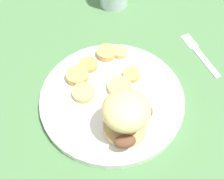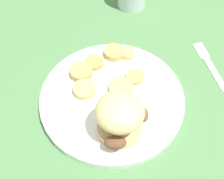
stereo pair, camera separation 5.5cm
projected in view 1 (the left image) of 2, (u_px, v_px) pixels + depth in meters
The scene contains 11 objects.
ground_plane at pixel (112, 102), 0.68m from camera, with size 4.00×4.00×0.00m, color #4C7A47.
dinner_plate at pixel (112, 99), 0.67m from camera, with size 0.31×0.31×0.02m.
sandwich at pixel (126, 115), 0.58m from camera, with size 0.10×0.12×0.10m.
potato_round_0 at pixel (89, 65), 0.71m from camera, with size 0.04×0.04×0.01m, color tan.
potato_round_1 at pixel (107, 53), 0.72m from camera, with size 0.05×0.05×0.01m, color tan.
potato_round_2 at pixel (131, 74), 0.69m from camera, with size 0.04×0.04×0.01m, color tan.
potato_round_3 at pixel (77, 76), 0.68m from camera, with size 0.05×0.05×0.02m, color tan.
potato_round_4 at pixel (83, 93), 0.66m from camera, with size 0.05×0.05×0.01m, color #DBB766.
potato_round_5 at pixel (119, 86), 0.67m from camera, with size 0.05×0.05×0.01m, color #DBB766.
potato_round_6 at pixel (120, 52), 0.73m from camera, with size 0.04×0.04×0.01m, color #DBB766.
fork at pixel (200, 54), 0.76m from camera, with size 0.14×0.09×0.00m.
Camera 1 is at (-0.23, 0.29, 0.57)m, focal length 50.00 mm.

